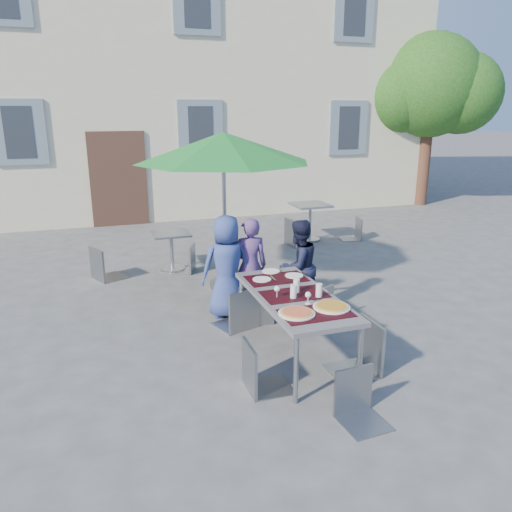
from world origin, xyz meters
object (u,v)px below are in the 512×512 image
object	(u,v)px
cafe_table_1	(310,215)
bg_chair_l_1	(295,215)
cafe_table_0	(171,246)
dining_table	(294,299)
child_0	(227,266)
chair_1	(255,278)
chair_0	(239,284)
bg_chair_r_1	(355,216)
child_2	(298,266)
bg_chair_r_0	(186,243)
pizza_near_left	(297,313)
child_1	(250,266)
chair_2	(316,282)
chair_5	(361,367)
chair_3	(259,338)
patio_umbrella	(223,148)
chair_4	(364,316)
pizza_near_right	(331,306)
bg_chair_l_0	(102,244)

from	to	relation	value
cafe_table_1	bg_chair_l_1	size ratio (longest dim) A/B	0.74
cafe_table_0	dining_table	bearing A→B (deg)	-78.17
cafe_table_1	dining_table	bearing A→B (deg)	-116.57
child_0	chair_1	xyz separation A→B (m)	(0.27, -0.35, -0.08)
chair_0	cafe_table_0	size ratio (longest dim) A/B	1.55
bg_chair_r_1	child_2	bearing A→B (deg)	-129.93
cafe_table_0	bg_chair_l_1	bearing A→B (deg)	16.57
chair_0	bg_chair_r_0	xyz separation A→B (m)	(-0.18, 2.50, -0.09)
pizza_near_left	cafe_table_0	xyz separation A→B (m)	(-0.56, 4.13, -0.35)
child_2	chair_1	xyz separation A→B (m)	(-0.69, -0.19, -0.03)
pizza_near_left	child_1	world-z (taller)	child_1
dining_table	pizza_near_left	xyz separation A→B (m)	(-0.19, -0.52, 0.07)
bg_chair_r_1	dining_table	bearing A→B (deg)	-126.39
chair_2	chair_5	size ratio (longest dim) A/B	1.10
chair_2	bg_chair_r_0	size ratio (longest dim) A/B	1.10
child_1	child_2	bearing A→B (deg)	171.22
child_1	chair_1	distance (m)	0.38
chair_3	chair_1	bearing A→B (deg)	73.04
child_2	dining_table	bearing A→B (deg)	43.90
chair_1	chair_5	distance (m)	2.31
chair_5	patio_umbrella	distance (m)	4.06
child_0	chair_5	bearing A→B (deg)	101.53
child_0	child_2	distance (m)	0.97
dining_table	chair_2	xyz separation A→B (m)	(0.63, 0.75, -0.13)
pizza_near_left	chair_4	world-z (taller)	chair_4
child_1	cafe_table_1	world-z (taller)	child_1
child_0	chair_1	size ratio (longest dim) A/B	1.33
chair_3	patio_umbrella	distance (m)	3.40
child_2	bg_chair_r_0	world-z (taller)	child_2
chair_5	cafe_table_0	world-z (taller)	chair_5
bg_chair_r_0	child_0	bearing A→B (deg)	-85.69
pizza_near_right	child_0	xyz separation A→B (m)	(-0.59, 1.86, -0.08)
child_2	bg_chair_l_0	bearing A→B (deg)	-62.87
child_2	chair_4	world-z (taller)	child_2
pizza_near_right	cafe_table_0	world-z (taller)	pizza_near_right
dining_table	bg_chair_l_0	size ratio (longest dim) A/B	1.80
chair_1	cafe_table_1	world-z (taller)	chair_1
chair_1	bg_chair_l_1	distance (m)	3.92
pizza_near_right	chair_3	distance (m)	0.82
chair_3	cafe_table_1	world-z (taller)	chair_3
pizza_near_right	chair_2	world-z (taller)	chair_2
chair_4	bg_chair_r_0	bearing A→B (deg)	105.63
chair_0	chair_3	bearing A→B (deg)	-99.08
patio_umbrella	cafe_table_1	size ratio (longest dim) A/B	3.34
child_2	cafe_table_0	world-z (taller)	child_2
bg_chair_r_0	cafe_table_1	bearing A→B (deg)	23.78
dining_table	cafe_table_0	distance (m)	3.71
chair_1	bg_chair_r_0	bearing A→B (deg)	100.06
chair_1	chair_4	distance (m)	1.69
bg_chair_r_0	cafe_table_1	xyz separation A→B (m)	(2.88, 1.27, 0.04)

